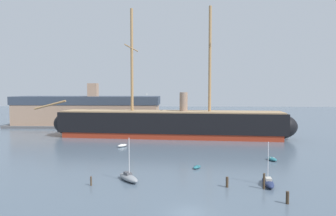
{
  "coord_description": "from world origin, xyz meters",
  "views": [
    {
      "loc": [
        -0.93,
        -32.1,
        13.06
      ],
      "look_at": [
        -3.64,
        38.98,
        8.72
      ],
      "focal_mm": 33.41,
      "sensor_mm": 36.0,
      "label": 1
    }
  ],
  "objects": [
    {
      "name": "mooring_piling_right_pair",
      "position": [
        10.07,
        8.38,
        1.04
      ],
      "size": [
        0.3,
        0.3,
        2.08
      ],
      "primitive_type": "cylinder",
      "color": "#423323",
      "rests_on": "ground"
    },
    {
      "name": "dinghy_near_centre",
      "position": [
        1.9,
        18.68,
        0.25
      ],
      "size": [
        1.79,
        2.25,
        0.49
      ],
      "color": "#236670",
      "rests_on": "ground"
    },
    {
      "name": "seagull_in_flight",
      "position": [
        -6.51,
        19.22,
        12.18
      ],
      "size": [
        0.46,
        1.13,
        0.13
      ],
      "color": "silver"
    },
    {
      "name": "mooring_piling_left_pair",
      "position": [
        -12.92,
        8.99,
        0.62
      ],
      "size": [
        0.26,
        0.26,
        1.25
      ],
      "primitive_type": "cylinder",
      "color": "#4C3D2D",
      "rests_on": "ground"
    },
    {
      "name": "sailboat_foreground_left",
      "position": [
        -8.23,
        11.35,
        0.52
      ],
      "size": [
        4.01,
        4.7,
        6.23
      ],
      "color": "gray",
      "rests_on": "ground"
    },
    {
      "name": "mooring_piling_nearest",
      "position": [
        11.31,
        3.16,
        0.72
      ],
      "size": [
        0.36,
        0.36,
        1.44
      ],
      "primitive_type": "cylinder",
      "color": "#382B1E",
      "rests_on": "ground"
    },
    {
      "name": "mooring_piling_midwater",
      "position": [
        5.37,
        8.96,
        0.7
      ],
      "size": [
        0.36,
        0.36,
        1.41
      ],
      "primitive_type": "cylinder",
      "color": "#423323",
      "rests_on": "ground"
    },
    {
      "name": "sailboat_distant_centre",
      "position": [
        3.13,
        61.87,
        0.53
      ],
      "size": [
        4.97,
        3.3,
        6.26
      ],
      "color": "gray",
      "rests_on": "ground"
    },
    {
      "name": "dinghy_mid_right",
      "position": [
        15.88,
        24.83,
        0.32
      ],
      "size": [
        1.81,
        2.87,
        0.63
      ],
      "color": "#236670",
      "rests_on": "ground"
    },
    {
      "name": "tall_ship",
      "position": [
        -3.52,
        51.57,
        3.71
      ],
      "size": [
        71.95,
        16.16,
        34.6
      ],
      "color": "maroon",
      "rests_on": "ground"
    },
    {
      "name": "motorboat_far_left",
      "position": [
        -27.92,
        55.55,
        0.66
      ],
      "size": [
        4.52,
        1.93,
        1.89
      ],
      "color": "#B22D28",
      "rests_on": "ground"
    },
    {
      "name": "dockside_warehouse_left",
      "position": [
        -33.05,
        75.43,
        5.23
      ],
      "size": [
        53.84,
        15.08,
        15.01
      ],
      "color": "#565659",
      "rests_on": "ground"
    },
    {
      "name": "sailboat_foreground_right",
      "position": [
        11.01,
        9.91,
        0.5
      ],
      "size": [
        1.75,
        4.67,
        5.94
      ],
      "color": "#1E284C",
      "rests_on": "ground"
    },
    {
      "name": "dinghy_alongside_bow",
      "position": [
        -13.92,
        37.31,
        0.31
      ],
      "size": [
        2.39,
        2.77,
        0.61
      ],
      "color": "silver",
      "rests_on": "ground"
    },
    {
      "name": "ground_plane",
      "position": [
        0.0,
        0.0,
        0.0
      ],
      "size": [
        400.0,
        400.0,
        0.0
      ],
      "primitive_type": "plane",
      "color": "#4C5B6B"
    }
  ]
}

